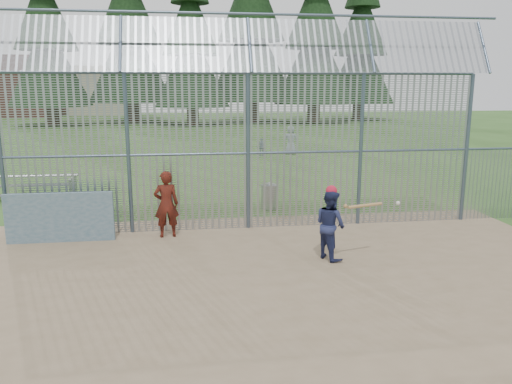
{
  "coord_description": "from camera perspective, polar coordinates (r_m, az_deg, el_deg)",
  "views": [
    {
      "loc": [
        -1.52,
        -9.11,
        3.71
      ],
      "look_at": [
        0.0,
        2.0,
        1.3
      ],
      "focal_mm": 35.0,
      "sensor_mm": 36.0,
      "label": 1
    }
  ],
  "objects": [
    {
      "name": "ground",
      "position": [
        9.96,
        1.58,
        -9.76
      ],
      "size": [
        120.0,
        120.0,
        0.0
      ],
      "primitive_type": "plane",
      "color": "#2D511E",
      "rests_on": "ground"
    },
    {
      "name": "dirt_infield",
      "position": [
        9.5,
        2.08,
        -10.81
      ],
      "size": [
        14.0,
        10.0,
        0.02
      ],
      "primitive_type": "cube",
      "color": "#756047",
      "rests_on": "ground"
    },
    {
      "name": "dugout_wall",
      "position": [
        12.78,
        -21.5,
        -2.73
      ],
      "size": [
        2.5,
        0.12,
        1.2
      ],
      "primitive_type": "cube",
      "color": "#38566B",
      "rests_on": "dirt_infield"
    },
    {
      "name": "batter",
      "position": [
        10.85,
        8.49,
        -3.7
      ],
      "size": [
        0.82,
        0.91,
        1.51
      ],
      "primitive_type": "imported",
      "rotation": [
        0.0,
        0.0,
        1.99
      ],
      "color": "navy",
      "rests_on": "dirt_infield"
    },
    {
      "name": "onlooker",
      "position": [
        12.43,
        -10.21,
        -1.38
      ],
      "size": [
        0.65,
        0.47,
        1.66
      ],
      "primitive_type": "imported",
      "rotation": [
        0.0,
        0.0,
        3.27
      ],
      "color": "maroon",
      "rests_on": "dirt_infield"
    },
    {
      "name": "bg_kid_standing",
      "position": [
        27.36,
        3.98,
        5.96
      ],
      "size": [
        0.78,
        0.52,
        1.56
      ],
      "primitive_type": "imported",
      "rotation": [
        0.0,
        0.0,
        3.17
      ],
      "color": "slate",
      "rests_on": "ground"
    },
    {
      "name": "bg_kid_seated",
      "position": [
        26.41,
        0.66,
        5.15
      ],
      "size": [
        0.59,
        0.26,
        0.99
      ],
      "primitive_type": "imported",
      "rotation": [
        0.0,
        0.0,
        3.1
      ],
      "color": "slate",
      "rests_on": "ground"
    },
    {
      "name": "batting_gear",
      "position": [
        10.71,
        9.68,
        -0.32
      ],
      "size": [
        1.68,
        0.42,
        0.48
      ],
      "color": "#B61832",
      "rests_on": "ground"
    },
    {
      "name": "trash_can",
      "position": [
        15.24,
        1.54,
        -0.49
      ],
      "size": [
        0.56,
        0.56,
        0.82
      ],
      "color": "#97999F",
      "rests_on": "ground"
    },
    {
      "name": "bleacher",
      "position": [
        18.16,
        -24.5,
        0.56
      ],
      "size": [
        3.0,
        0.95,
        0.72
      ],
      "color": "gray",
      "rests_on": "ground"
    },
    {
      "name": "backstop_fence",
      "position": [
        13.05,
        7.08,
        6.1
      ],
      "size": [
        20.09,
        0.81,
        5.3
      ],
      "color": "#47566B",
      "rests_on": "ground"
    },
    {
      "name": "conifer_row",
      "position": [
        51.23,
        -4.09,
        20.1
      ],
      "size": [
        38.48,
        12.26,
        20.2
      ],
      "color": "#332319",
      "rests_on": "ground"
    },
    {
      "name": "distant_buildings",
      "position": [
        69.09,
        -26.55,
        10.8
      ],
      "size": [
        26.5,
        10.5,
        8.0
      ],
      "color": "brown",
      "rests_on": "ground"
    }
  ]
}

